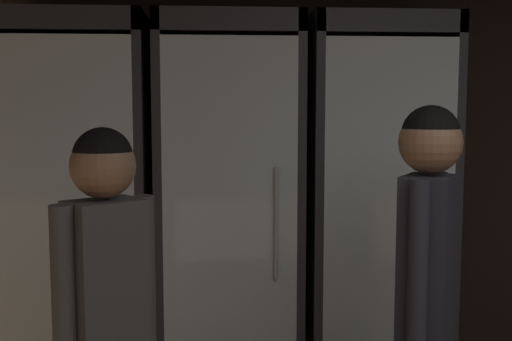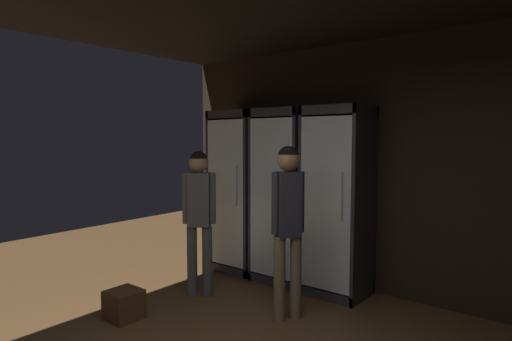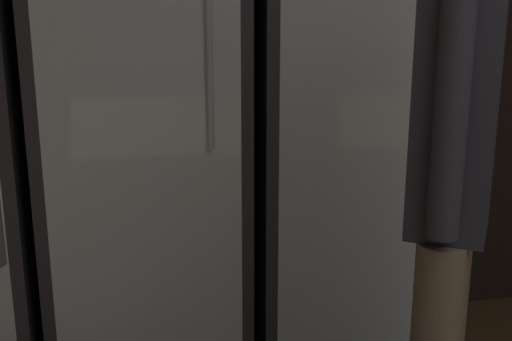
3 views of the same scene
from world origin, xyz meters
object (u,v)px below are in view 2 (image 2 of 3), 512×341
cooler_far_left (241,193)px  shopper_far (288,214)px  cooler_left (286,197)px  cooler_center (339,203)px  shopper_near (199,208)px  wine_crate_floor (124,305)px

cooler_far_left → shopper_far: cooler_far_left is taller
cooler_left → cooler_center: size_ratio=1.00×
cooler_left → shopper_near: (-0.43, -1.04, -0.05)m
shopper_near → cooler_far_left: bearing=105.4°
wine_crate_floor → shopper_far: bearing=38.4°
cooler_center → cooler_left: bearing=179.9°
cooler_far_left → shopper_far: bearing=-34.1°
cooler_far_left → cooler_center: same height
cooler_left → shopper_far: (0.67, -0.94, 0.00)m
shopper_near → wine_crate_floor: bearing=-98.5°
cooler_center → shopper_near: size_ratio=1.31×
cooler_left → wine_crate_floor: cooler_left is taller
shopper_near → wine_crate_floor: 1.22m
shopper_near → cooler_left: bearing=67.6°
cooler_left → shopper_near: cooler_left is taller
shopper_far → cooler_left: bearing=125.6°
cooler_left → cooler_center: bearing=-0.1°
cooler_far_left → shopper_near: bearing=-74.6°
wine_crate_floor → cooler_left: bearing=73.7°
shopper_far → wine_crate_floor: bearing=-141.6°
shopper_near → shopper_far: size_ratio=0.96×
shopper_near → wine_crate_floor: size_ratio=5.30×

